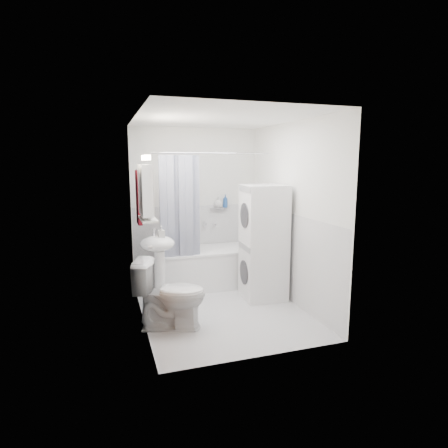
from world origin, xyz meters
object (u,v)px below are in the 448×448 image
object	(u,v)px
sink	(158,255)
toilet	(170,295)
bathtub	(208,266)
washer_dryer	(263,242)

from	to	relation	value
sink	toilet	xyz separation A→B (m)	(0.03, -0.66, -0.31)
bathtub	sink	world-z (taller)	sink
bathtub	sink	size ratio (longest dim) A/B	1.45
bathtub	toilet	distance (m)	1.52
sink	washer_dryer	distance (m)	1.44
bathtub	washer_dryer	distance (m)	1.05
bathtub	toilet	size ratio (longest dim) A/B	1.89
bathtub	toilet	world-z (taller)	toilet
sink	toilet	world-z (taller)	sink
washer_dryer	toilet	size ratio (longest dim) A/B	1.97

